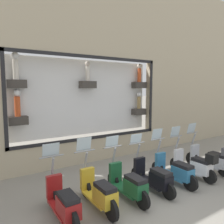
% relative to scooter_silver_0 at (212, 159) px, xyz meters
% --- Properties ---
extents(ground_plane, '(120.00, 120.00, 0.00)m').
position_rel_scooter_silver_0_xyz_m(ground_plane, '(-0.19, 3.01, -0.48)').
color(ground_plane, gray).
extents(building_facade, '(1.17, 36.00, 7.86)m').
position_rel_scooter_silver_0_xyz_m(building_facade, '(3.42, 3.01, 3.54)').
color(building_facade, tan).
rests_on(building_facade, ground_plane).
extents(scooter_silver_0, '(1.80, 0.61, 1.62)m').
position_rel_scooter_silver_0_xyz_m(scooter_silver_0, '(0.00, 0.00, 0.00)').
color(scooter_silver_0, black).
rests_on(scooter_silver_0, ground_plane).
extents(scooter_white_1, '(1.79, 0.61, 1.59)m').
position_rel_scooter_silver_0_xyz_m(scooter_white_1, '(-0.01, 0.89, -0.02)').
color(scooter_white_1, black).
rests_on(scooter_white_1, ground_plane).
extents(scooter_teal_2, '(1.79, 0.60, 1.59)m').
position_rel_scooter_silver_0_xyz_m(scooter_teal_2, '(0.06, 1.78, -0.05)').
color(scooter_teal_2, black).
rests_on(scooter_teal_2, ground_plane).
extents(scooter_black_3, '(1.79, 0.60, 1.52)m').
position_rel_scooter_silver_0_xyz_m(scooter_black_3, '(0.05, 2.68, -0.07)').
color(scooter_black_3, black).
rests_on(scooter_black_3, ground_plane).
extents(scooter_green_4, '(1.79, 0.60, 1.56)m').
position_rel_scooter_silver_0_xyz_m(scooter_green_4, '(0.06, 3.57, -0.06)').
color(scooter_green_4, black).
rests_on(scooter_green_4, ground_plane).
extents(scooter_yellow_5, '(1.80, 0.60, 1.63)m').
position_rel_scooter_silver_0_xyz_m(scooter_yellow_5, '(0.06, 4.46, -0.04)').
color(scooter_yellow_5, black).
rests_on(scooter_yellow_5, ground_plane).
extents(scooter_red_6, '(1.80, 0.61, 1.59)m').
position_rel_scooter_silver_0_xyz_m(scooter_red_6, '(0.06, 5.35, -0.04)').
color(scooter_red_6, black).
rests_on(scooter_red_6, ground_plane).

